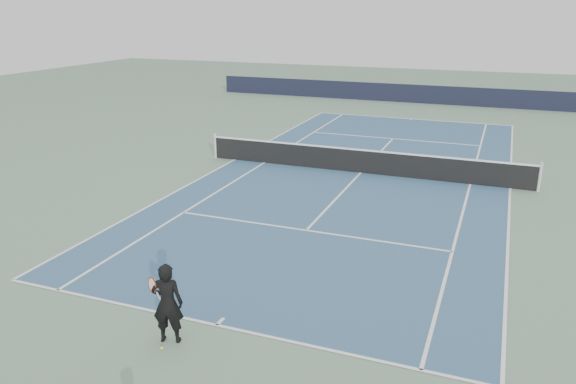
% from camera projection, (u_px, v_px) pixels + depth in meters
% --- Properties ---
extents(ground, '(80.00, 80.00, 0.00)m').
position_uv_depth(ground, '(361.00, 173.00, 21.97)').
color(ground, slate).
extents(court_surface, '(10.97, 23.77, 0.01)m').
position_uv_depth(court_surface, '(361.00, 173.00, 21.97)').
color(court_surface, '#325677').
rests_on(court_surface, ground).
extents(tennis_net, '(12.90, 0.10, 1.07)m').
position_uv_depth(tennis_net, '(361.00, 161.00, 21.81)').
color(tennis_net, silver).
rests_on(tennis_net, ground).
extents(windscreen_far, '(30.00, 0.25, 1.20)m').
position_uv_depth(windscreen_far, '(427.00, 94.00, 37.60)').
color(windscreen_far, black).
rests_on(windscreen_far, ground).
extents(tennis_player, '(0.81, 0.61, 1.64)m').
position_uv_depth(tennis_player, '(167.00, 303.00, 10.69)').
color(tennis_player, black).
rests_on(tennis_player, ground).
extents(tennis_ball, '(0.07, 0.07, 0.07)m').
position_uv_depth(tennis_ball, '(162.00, 348.00, 10.64)').
color(tennis_ball, '#D1EA30').
rests_on(tennis_ball, ground).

